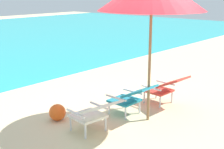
{
  "coord_description": "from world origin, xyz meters",
  "views": [
    {
      "loc": [
        -4.52,
        -3.5,
        2.38
      ],
      "look_at": [
        0.0,
        0.5,
        0.75
      ],
      "focal_mm": 50.17,
      "sensor_mm": 36.0,
      "label": 1
    }
  ],
  "objects": [
    {
      "name": "lounge_chair_right",
      "position": [
        0.96,
        -0.16,
        0.4
      ],
      "size": [
        0.57,
        0.9,
        0.68
      ],
      "color": "red",
      "rests_on": "ground_plane"
    },
    {
      "name": "lounge_chair_center",
      "position": [
        0.0,
        -0.0,
        0.4
      ],
      "size": [
        0.55,
        0.88,
        0.68
      ],
      "color": "teal",
      "rests_on": "ground_plane"
    },
    {
      "name": "lounge_chair_left",
      "position": [
        -1.05,
        -0.03,
        0.4
      ],
      "size": [
        0.63,
        0.93,
        0.68
      ],
      "color": "silver",
      "rests_on": "ground_plane"
    },
    {
      "name": "ground_plane",
      "position": [
        0.0,
        4.0,
        0.0
      ],
      "size": [
        40.0,
        40.0,
        0.0
      ],
      "primitive_type": "plane",
      "color": "beige"
    },
    {
      "name": "beach_ball",
      "position": [
        -1.09,
        0.91,
        0.16
      ],
      "size": [
        0.32,
        0.32,
        0.32
      ],
      "primitive_type": "sphere",
      "color": "#EA5619",
      "rests_on": "ground_plane"
    }
  ]
}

